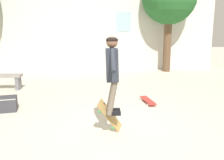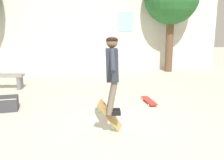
# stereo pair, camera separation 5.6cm
# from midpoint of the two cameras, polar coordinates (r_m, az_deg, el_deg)

# --- Properties ---
(ground_plane) EXTENTS (40.00, 40.00, 0.00)m
(ground_plane) POSITION_cam_midpoint_polar(r_m,az_deg,el_deg) (5.21, 0.21, -11.27)
(ground_plane) COLOR beige
(building_backdrop) EXTENTS (13.16, 0.52, 5.24)m
(building_backdrop) POSITION_cam_midpoint_polar(r_m,az_deg,el_deg) (12.07, -5.03, 12.78)
(building_backdrop) COLOR beige
(building_backdrop) RESTS_ON ground_plane
(skater) EXTENTS (0.31, 1.24, 1.46)m
(skater) POSITION_cam_midpoint_polar(r_m,az_deg,el_deg) (4.58, 0.36, 2.63)
(skater) COLOR #282D38
(skateboard_flipping) EXTENTS (0.55, 0.35, 0.74)m
(skateboard_flipping) POSITION_cam_midpoint_polar(r_m,az_deg,el_deg) (4.92, -0.18, -8.19)
(skateboard_flipping) COLOR #AD894C
(skateboard_resting) EXTENTS (0.26, 0.87, 0.08)m
(skateboard_resting) POSITION_cam_midpoint_polar(r_m,az_deg,el_deg) (7.02, 8.65, -4.63)
(skateboard_resting) COLOR red
(skateboard_resting) RESTS_ON ground_plane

